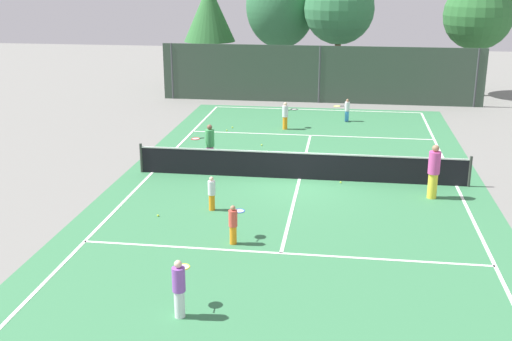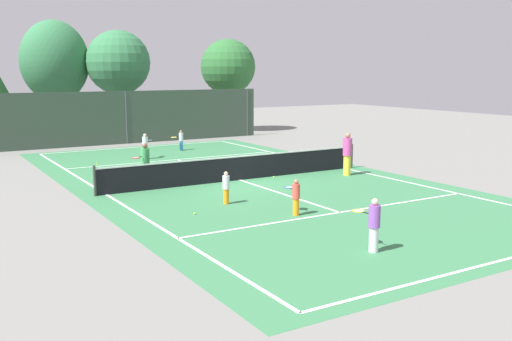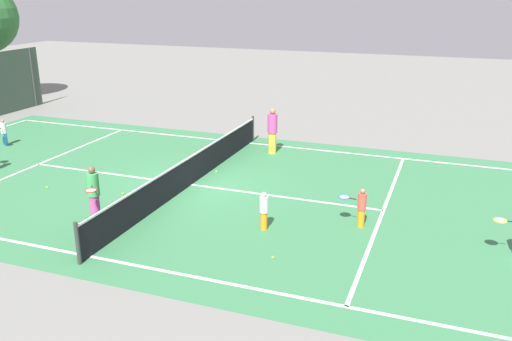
{
  "view_description": "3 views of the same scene",
  "coord_description": "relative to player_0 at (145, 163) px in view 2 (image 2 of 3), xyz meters",
  "views": [
    {
      "loc": [
        1.55,
        -21.94,
        7.25
      ],
      "look_at": [
        -1.42,
        -1.21,
        0.64
      ],
      "focal_mm": 44.89,
      "sensor_mm": 36.0,
      "label": 1
    },
    {
      "loc": [
        -11.34,
        -20.14,
        4.39
      ],
      "look_at": [
        -0.15,
        -1.53,
        0.64
      ],
      "focal_mm": 40.5,
      "sensor_mm": 36.0,
      "label": 2
    },
    {
      "loc": [
        -15.38,
        -8.06,
        6.34
      ],
      "look_at": [
        -1.37,
        -2.85,
        1.28
      ],
      "focal_mm": 38.19,
      "sensor_mm": 36.0,
      "label": 3
    }
  ],
  "objects": [
    {
      "name": "tree_0",
      "position": [
        12.47,
        16.24,
        3.84
      ],
      "size": [
        3.99,
        3.99,
        6.69
      ],
      "color": "brown",
      "rests_on": "ground_plane"
    },
    {
      "name": "tennis_ball_4",
      "position": [
        -0.22,
        6.08,
        -0.8
      ],
      "size": [
        0.07,
        0.07,
        0.07
      ],
      "primitive_type": "sphere",
      "color": "#CCE533",
      "rests_on": "ground_plane"
    },
    {
      "name": "tennis_net",
      "position": [
        3.57,
        -1.22,
        -0.32
      ],
      "size": [
        11.9,
        0.1,
        1.1
      ],
      "color": "#333833",
      "rests_on": "ground_plane"
    },
    {
      "name": "ground_plane",
      "position": [
        3.57,
        -1.22,
        -0.83
      ],
      "size": [
        80.0,
        80.0,
        0.0
      ],
      "primitive_type": "plane",
      "color": "slate"
    },
    {
      "name": "tennis_ball_3",
      "position": [
        5.04,
        -1.49,
        -0.8
      ],
      "size": [
        0.07,
        0.07,
        0.07
      ],
      "primitive_type": "sphere",
      "color": "#CCE533",
      "rests_on": "ground_plane"
    },
    {
      "name": "player_2",
      "position": [
        1.07,
        -4.72,
        -0.27
      ],
      "size": [
        0.24,
        0.24,
        1.1
      ],
      "color": "orange",
      "rests_on": "ground_plane"
    },
    {
      "name": "ball_crate",
      "position": [
        3.83,
        -0.43,
        -0.65
      ],
      "size": [
        0.47,
        0.36,
        0.43
      ],
      "color": "green",
      "rests_on": "ground_plane"
    },
    {
      "name": "player_0",
      "position": [
        0.0,
        0.0,
        0.0
      ],
      "size": [
        0.89,
        0.7,
        1.61
      ],
      "color": "#D14799",
      "rests_on": "ground_plane"
    },
    {
      "name": "tennis_ball_2",
      "position": [
        -0.37,
        5.47,
        -0.8
      ],
      "size": [
        0.07,
        0.07,
        0.07
      ],
      "primitive_type": "sphere",
      "color": "#CCE533",
      "rests_on": "ground_plane"
    },
    {
      "name": "player_5",
      "position": [
        8.05,
        -2.59,
        0.1
      ],
      "size": [
        0.39,
        0.39,
        1.82
      ],
      "color": "yellow",
      "rests_on": "ground_plane"
    },
    {
      "name": "court_surface",
      "position": [
        3.57,
        -1.22,
        -0.83
      ],
      "size": [
        13.0,
        25.0,
        0.01
      ],
      "color": "#387A4C",
      "rests_on": "ground_plane"
    },
    {
      "name": "player_3",
      "position": [
        2.2,
        -7.15,
        -0.24
      ],
      "size": [
        0.4,
        0.82,
        1.13
      ],
      "color": "orange",
      "rests_on": "ground_plane"
    },
    {
      "name": "tennis_ball_0",
      "position": [
        1.96,
        0.42,
        -0.8
      ],
      "size": [
        0.07,
        0.07,
        0.07
      ],
      "primitive_type": "sphere",
      "color": "#CCE533",
      "rests_on": "ground_plane"
    },
    {
      "name": "tennis_ball_1",
      "position": [
        -0.45,
        -5.5,
        -0.8
      ],
      "size": [
        0.07,
        0.07,
        0.07
      ],
      "primitive_type": "sphere",
      "color": "#CCE533",
      "rests_on": "ground_plane"
    },
    {
      "name": "player_1",
      "position": [
        5.14,
        8.29,
        -0.24
      ],
      "size": [
        0.82,
        0.46,
        1.12
      ],
      "color": "#388CD8",
      "rests_on": "ground_plane"
    },
    {
      "name": "tree_2",
      "position": [
        4.46,
        16.73,
        4.1
      ],
      "size": [
        4.23,
        4.23,
        7.07
      ],
      "color": "brown",
      "rests_on": "ground_plane"
    },
    {
      "name": "perimeter_fence",
      "position": [
        3.57,
        12.78,
        0.77
      ],
      "size": [
        18.0,
        0.12,
        3.2
      ],
      "color": "#384C3D",
      "rests_on": "ground_plane"
    },
    {
      "name": "player_4",
      "position": [
        1.72,
        -11.15,
        -0.13
      ],
      "size": [
        0.37,
        0.86,
        1.35
      ],
      "color": "silver",
      "rests_on": "ground_plane"
    },
    {
      "name": "tree_1",
      "position": [
        0.74,
        18.45,
        4.18
      ],
      "size": [
        4.43,
        3.82,
        7.69
      ],
      "color": "brown",
      "rests_on": "ground_plane"
    },
    {
      "name": "player_6",
      "position": [
        2.32,
        6.23,
        -0.16
      ],
      "size": [
        0.76,
        0.74,
        1.29
      ],
      "color": "orange",
      "rests_on": "ground_plane"
    },
    {
      "name": "tennis_ball_5",
      "position": [
        1.6,
        3.11,
        -0.8
      ],
      "size": [
        0.07,
        0.07,
        0.07
      ],
      "primitive_type": "sphere",
      "color": "#CCE533",
      "rests_on": "ground_plane"
    }
  ]
}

